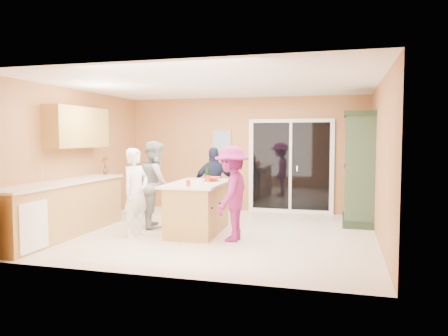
% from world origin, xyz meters
% --- Properties ---
extents(floor, '(5.50, 5.50, 0.00)m').
position_xyz_m(floor, '(0.00, 0.00, 0.00)').
color(floor, white).
rests_on(floor, ground).
extents(ceiling, '(5.50, 5.00, 0.10)m').
position_xyz_m(ceiling, '(0.00, 0.00, 2.60)').
color(ceiling, white).
rests_on(ceiling, wall_back).
extents(wall_back, '(5.50, 0.10, 2.60)m').
position_xyz_m(wall_back, '(0.00, 2.50, 1.30)').
color(wall_back, tan).
rests_on(wall_back, ground).
extents(wall_front, '(5.50, 0.10, 2.60)m').
position_xyz_m(wall_front, '(0.00, -2.50, 1.30)').
color(wall_front, tan).
rests_on(wall_front, ground).
extents(wall_left, '(0.10, 5.00, 2.60)m').
position_xyz_m(wall_left, '(-2.75, 0.00, 1.30)').
color(wall_left, tan).
rests_on(wall_left, ground).
extents(wall_right, '(0.10, 5.00, 2.60)m').
position_xyz_m(wall_right, '(2.75, 0.00, 1.30)').
color(wall_right, tan).
rests_on(wall_right, ground).
extents(left_cabinet_run, '(0.65, 3.05, 1.24)m').
position_xyz_m(left_cabinet_run, '(-2.45, -1.05, 0.46)').
color(left_cabinet_run, '#B48746').
rests_on(left_cabinet_run, floor).
extents(upper_cabinets, '(0.35, 1.60, 0.75)m').
position_xyz_m(upper_cabinets, '(-2.58, -0.20, 1.88)').
color(upper_cabinets, '#B48746').
rests_on(upper_cabinets, wall_left).
extents(sliding_door, '(1.90, 0.07, 2.10)m').
position_xyz_m(sliding_door, '(1.05, 2.46, 1.05)').
color(sliding_door, white).
rests_on(sliding_door, floor).
extents(framed_picture, '(0.46, 0.04, 0.56)m').
position_xyz_m(framed_picture, '(-0.55, 2.48, 1.60)').
color(framed_picture, '#A57952').
rests_on(framed_picture, wall_back).
extents(kitchen_island, '(0.99, 1.74, 0.89)m').
position_xyz_m(kitchen_island, '(-0.30, -0.02, 0.42)').
color(kitchen_island, '#B48746').
rests_on(kitchen_island, floor).
extents(green_hutch, '(0.62, 1.18, 2.17)m').
position_xyz_m(green_hutch, '(2.49, 1.53, 1.06)').
color(green_hutch, '#1E3120').
rests_on(green_hutch, floor).
extents(woman_white, '(0.51, 0.63, 1.51)m').
position_xyz_m(woman_white, '(-1.23, -0.57, 0.75)').
color(woman_white, white).
rests_on(woman_white, floor).
extents(woman_grey, '(0.91, 0.98, 1.63)m').
position_xyz_m(woman_grey, '(-1.23, 0.25, 0.81)').
color(woman_grey, '#949496').
rests_on(woman_grey, floor).
extents(woman_navy, '(0.95, 0.67, 1.49)m').
position_xyz_m(woman_navy, '(-0.30, 1.03, 0.75)').
color(woman_navy, '#191C37').
rests_on(woman_navy, floor).
extents(woman_magenta, '(0.63, 1.03, 1.55)m').
position_xyz_m(woman_magenta, '(0.43, -0.45, 0.78)').
color(woman_magenta, '#841C65').
rests_on(woman_magenta, floor).
extents(serving_bowl, '(0.32, 0.32, 0.08)m').
position_xyz_m(serving_bowl, '(-0.13, 0.28, 0.93)').
color(serving_bowl, '#B82B14').
rests_on(serving_bowl, kitchen_island).
extents(tulip_vase, '(0.24, 0.21, 0.38)m').
position_xyz_m(tulip_vase, '(-2.45, 0.52, 1.13)').
color(tulip_vase, '#A71025').
rests_on(tulip_vase, left_cabinet_run).
extents(tumbler_near, '(0.08, 0.08, 0.11)m').
position_xyz_m(tumbler_near, '(-0.14, 0.10, 0.95)').
color(tumbler_near, '#B82B14').
rests_on(tumbler_near, kitchen_island).
extents(tumbler_far, '(0.09, 0.09, 0.10)m').
position_xyz_m(tumbler_far, '(-0.25, -0.65, 0.95)').
color(tumbler_far, '#B82B14').
rests_on(tumbler_far, kitchen_island).
extents(wine_bottle, '(0.08, 0.08, 0.34)m').
position_xyz_m(wine_bottle, '(-0.20, 0.24, 1.03)').
color(wine_bottle, black).
rests_on(wine_bottle, kitchen_island).
extents(white_plate, '(0.24, 0.24, 0.01)m').
position_xyz_m(white_plate, '(-0.35, 0.37, 0.90)').
color(white_plate, white).
rests_on(white_plate, kitchen_island).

